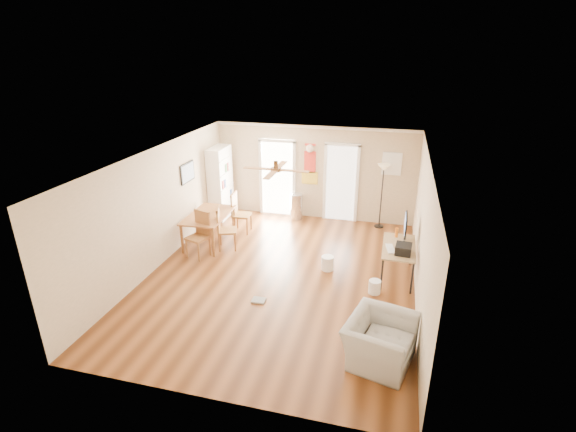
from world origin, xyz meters
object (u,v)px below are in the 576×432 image
(wastebasket_a, at_px, (327,263))
(printer, at_px, (403,249))
(dining_chair_near, at_px, (197,235))
(armchair, at_px, (380,340))
(bookshelf, at_px, (220,183))
(dining_chair_right_a, at_px, (242,213))
(computer_desk, at_px, (397,261))
(torchiere_lamp, at_px, (381,196))
(dining_chair_right_b, at_px, (227,228))
(dining_table, at_px, (209,228))
(trash_can, at_px, (296,207))
(wastebasket_b, at_px, (375,287))

(wastebasket_a, bearing_deg, printer, -8.50)
(dining_chair_near, height_order, armchair, dining_chair_near)
(bookshelf, bearing_deg, dining_chair_right_a, -25.15)
(computer_desk, height_order, armchair, same)
(dining_chair_near, height_order, wastebasket_a, dining_chair_near)
(printer, xyz_separation_m, wastebasket_a, (-1.55, 0.23, -0.64))
(torchiere_lamp, bearing_deg, computer_desk, -79.05)
(torchiere_lamp, relative_size, armchair, 1.59)
(dining_chair_right_b, height_order, computer_desk, dining_chair_right_b)
(bookshelf, height_order, printer, bookshelf)
(wastebasket_a, bearing_deg, dining_chair_near, -177.63)
(printer, bearing_deg, computer_desk, 109.20)
(dining_table, relative_size, trash_can, 2.03)
(torchiere_lamp, bearing_deg, dining_chair_right_b, -147.21)
(dining_chair_near, height_order, torchiere_lamp, torchiere_lamp)
(bookshelf, distance_m, armchair, 6.84)
(dining_chair_right_a, bearing_deg, wastebasket_a, -123.49)
(wastebasket_b, bearing_deg, dining_chair_right_a, 148.70)
(dining_chair_right_b, distance_m, wastebasket_a, 2.57)
(printer, bearing_deg, dining_table, 173.77)
(dining_chair_near, bearing_deg, dining_table, 112.49)
(bookshelf, bearing_deg, wastebasket_a, -16.49)
(armchair, bearing_deg, dining_chair_near, 73.82)
(dining_chair_right_a, distance_m, dining_chair_near, 1.66)
(dining_chair_near, bearing_deg, computer_desk, 20.65)
(dining_chair_right_a, height_order, printer, dining_chair_right_a)
(dining_chair_near, height_order, computer_desk, dining_chair_near)
(dining_chair_near, xyz_separation_m, armchair, (4.24, -2.51, -0.18))
(trash_can, distance_m, torchiere_lamp, 2.35)
(dining_table, xyz_separation_m, dining_chair_near, (0.06, -0.76, 0.16))
(wastebasket_b, bearing_deg, torchiere_lamp, 91.70)
(torchiere_lamp, height_order, printer, torchiere_lamp)
(bookshelf, xyz_separation_m, wastebasket_b, (4.49, -3.02, -0.87))
(bookshelf, distance_m, computer_desk, 5.43)
(bookshelf, height_order, wastebasket_b, bookshelf)
(printer, bearing_deg, armchair, -92.66)
(computer_desk, distance_m, armchair, 2.72)
(dining_table, relative_size, printer, 4.17)
(dining_chair_near, bearing_deg, bookshelf, 118.27)
(printer, xyz_separation_m, armchair, (-0.30, -2.40, -0.45))
(printer, relative_size, armchair, 0.33)
(dining_chair_near, bearing_deg, dining_chair_right_b, 67.64)
(dining_table, bearing_deg, trash_can, 49.61)
(bookshelf, distance_m, dining_chair_right_b, 2.14)
(trash_can, relative_size, wastebasket_b, 2.68)
(dining_chair_right_b, distance_m, torchiere_lamp, 4.14)
(wastebasket_b, relative_size, armchair, 0.25)
(bookshelf, xyz_separation_m, wastebasket_a, (3.43, -2.32, -0.85))
(printer, bearing_deg, dining_chair_right_b, 174.88)
(wastebasket_a, distance_m, wastebasket_b, 1.27)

